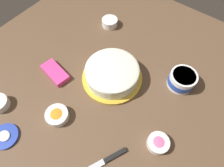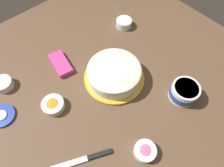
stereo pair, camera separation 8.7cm
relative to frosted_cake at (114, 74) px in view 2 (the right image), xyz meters
name	(u,v)px [view 2 (the right image)]	position (x,y,z in m)	size (l,w,h in m)	color
ground_plane	(111,92)	(-0.05, 0.06, -0.04)	(1.54, 1.54, 0.00)	brown
frosted_cake	(114,74)	(0.00, 0.00, 0.00)	(0.29, 0.29, 0.09)	gold
frosting_tub	(184,92)	(-0.27, -0.17, 0.00)	(0.12, 0.12, 0.08)	white
frosting_tub_lid	(2,116)	(0.18, 0.49, -0.04)	(0.11, 0.11, 0.02)	#233DAD
spreading_knife	(87,158)	(-0.20, 0.32, -0.04)	(0.12, 0.22, 0.01)	silver
sprinkle_bowl_rainbow	(3,84)	(0.31, 0.41, -0.02)	(0.09, 0.09, 0.04)	white
sprinkle_bowl_blue	(124,23)	(0.23, -0.28, -0.02)	(0.09, 0.09, 0.04)	white
sprinkle_bowl_pink	(145,151)	(-0.33, 0.14, -0.02)	(0.09, 0.09, 0.04)	white
sprinkle_bowl_orange	(53,105)	(0.07, 0.30, -0.02)	(0.10, 0.10, 0.04)	white
candy_box_lower	(61,64)	(0.24, 0.15, -0.03)	(0.15, 0.07, 0.03)	#E53D8E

